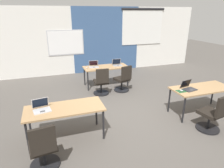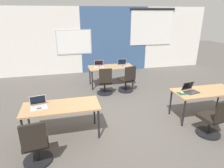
{
  "view_description": "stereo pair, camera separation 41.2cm",
  "coord_description": "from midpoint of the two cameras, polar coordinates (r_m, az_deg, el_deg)",
  "views": [
    {
      "loc": [
        -1.97,
        -4.3,
        2.56
      ],
      "look_at": [
        -0.46,
        0.15,
        0.82
      ],
      "focal_mm": 31.19,
      "sensor_mm": 36.0,
      "label": 1
    },
    {
      "loc": [
        -1.58,
        -4.42,
        2.56
      ],
      "look_at": [
        -0.46,
        0.15,
        0.82
      ],
      "focal_mm": 31.19,
      "sensor_mm": 36.0,
      "label": 2
    }
  ],
  "objects": [
    {
      "name": "mouse_near_right_inner",
      "position": [
        5.05,
        17.49,
        -1.84
      ],
      "size": [
        0.09,
        0.11,
        0.03
      ],
      "color": "#B2B2B7",
      "rests_on": "mousepad_near_right_inner"
    },
    {
      "name": "desk_near_left",
      "position": [
        4.21,
        -16.45,
        -7.45
      ],
      "size": [
        1.6,
        0.7,
        0.72
      ],
      "color": "tan",
      "rests_on": "ground"
    },
    {
      "name": "laptop_far_right",
      "position": [
        7.18,
        -0.14,
        5.85
      ],
      "size": [
        0.34,
        0.31,
        0.23
      ],
      "rotation": [
        0.0,
        0.0,
        -0.05
      ],
      "color": "#9E9EA3",
      "rests_on": "desk_far_center"
    },
    {
      "name": "mousepad_near_right_inner",
      "position": [
        5.05,
        17.46,
        -2.04
      ],
      "size": [
        0.22,
        0.19,
        0.0
      ],
      "color": "#23512D",
      "rests_on": "desk_near_right"
    },
    {
      "name": "ground_plane",
      "position": [
        5.36,
        3.04,
        -8.3
      ],
      "size": [
        24.0,
        24.0,
        0.0
      ],
      "color": "#56514C"
    },
    {
      "name": "laptop_near_right_inner",
      "position": [
        5.22,
        19.41,
        -0.98
      ],
      "size": [
        0.38,
        0.35,
        0.23
      ],
      "rotation": [
        0.0,
        0.0,
        0.18
      ],
      "color": "#333338",
      "rests_on": "desk_near_right"
    },
    {
      "name": "chair_near_right_inner",
      "position": [
        4.86,
        25.34,
        -8.56
      ],
      "size": [
        0.52,
        0.57,
        0.92
      ],
      "rotation": [
        0.0,
        0.0,
        3.31
      ],
      "color": "black",
      "rests_on": "ground"
    },
    {
      "name": "mouse_far_left",
      "position": [
        6.9,
        -9.12,
        4.71
      ],
      "size": [
        0.09,
        0.11,
        0.03
      ],
      "color": "#B2B2B7",
      "rests_on": "desk_far_center"
    },
    {
      "name": "chair_near_left_end",
      "position": [
        3.71,
        -22.59,
        -17.61
      ],
      "size": [
        0.52,
        0.56,
        0.92
      ],
      "rotation": [
        0.0,
        0.0,
        3.27
      ],
      "color": "black",
      "rests_on": "ground"
    },
    {
      "name": "back_wall_assembly",
      "position": [
        8.82,
        -6.93,
        12.64
      ],
      "size": [
        10.0,
        0.27,
        2.8
      ],
      "color": "silver",
      "rests_on": "ground"
    },
    {
      "name": "chair_far_right",
      "position": [
        6.6,
        1.45,
        0.96
      ],
      "size": [
        0.55,
        0.6,
        0.92
      ],
      "rotation": [
        0.0,
        0.0,
        3.44
      ],
      "color": "black",
      "rests_on": "ground"
    },
    {
      "name": "laptop_near_left_end",
      "position": [
        4.22,
        -22.66,
        -6.52
      ],
      "size": [
        0.38,
        0.35,
        0.23
      ],
      "rotation": [
        0.0,
        0.0,
        0.17
      ],
      "color": "silver",
      "rests_on": "desk_near_left"
    },
    {
      "name": "desk_far_center",
      "position": [
        7.06,
        -3.47,
        4.62
      ],
      "size": [
        1.6,
        0.7,
        0.72
      ],
      "color": "tan",
      "rests_on": "ground"
    },
    {
      "name": "desk_near_right",
      "position": [
        5.49,
        22.84,
        -1.63
      ],
      "size": [
        1.6,
        0.7,
        0.72
      ],
      "color": "tan",
      "rests_on": "ground"
    },
    {
      "name": "chair_far_left",
      "position": [
        6.35,
        -4.96,
        0.08
      ],
      "size": [
        0.52,
        0.55,
        0.92
      ],
      "rotation": [
        0.0,
        0.0,
        3.07
      ],
      "color": "black",
      "rests_on": "ground"
    },
    {
      "name": "laptop_far_left",
      "position": [
        7.03,
        -7.05,
        5.34
      ],
      "size": [
        0.37,
        0.36,
        0.22
      ],
      "rotation": [
        0.0,
        0.0,
        -0.14
      ],
      "color": "#B7B7BC",
      "rests_on": "desk_far_center"
    }
  ]
}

